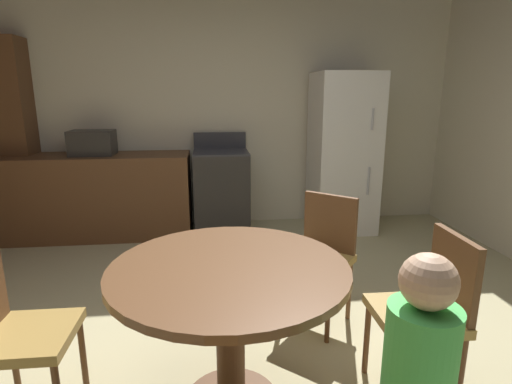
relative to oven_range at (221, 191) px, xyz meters
name	(u,v)px	position (x,y,z in m)	size (l,w,h in m)	color
ground_plane	(248,373)	(0.06, -2.46, -0.47)	(14.00, 14.00, 0.00)	tan
wall_back	(224,110)	(0.06, 0.40, 0.88)	(5.61, 0.12, 2.70)	beige
kitchen_counter	(93,196)	(-1.40, 0.00, -0.02)	(2.09, 0.60, 0.90)	brown
pantry_column	(12,140)	(-2.22, 0.18, 0.58)	(0.44, 0.36, 2.10)	brown
oven_range	(221,191)	(0.00, 0.00, 0.00)	(0.60, 0.60, 1.10)	#2D2B28
refrigerator	(343,153)	(1.37, -0.05, 0.41)	(0.68, 0.68, 1.76)	white
microwave	(93,143)	(-1.35, 0.00, 0.56)	(0.44, 0.32, 0.26)	#2D2B28
dining_table	(230,297)	(-0.04, -2.69, 0.13)	(1.12, 1.12, 0.76)	brown
chair_west	(11,327)	(-1.04, -2.67, 0.03)	(0.40, 0.40, 0.87)	brown
chair_east	(428,305)	(0.96, -2.70, 0.03)	(0.41, 0.41, 0.87)	brown
chair_northeast	(322,251)	(0.62, -1.94, 0.03)	(0.56, 0.56, 0.87)	brown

